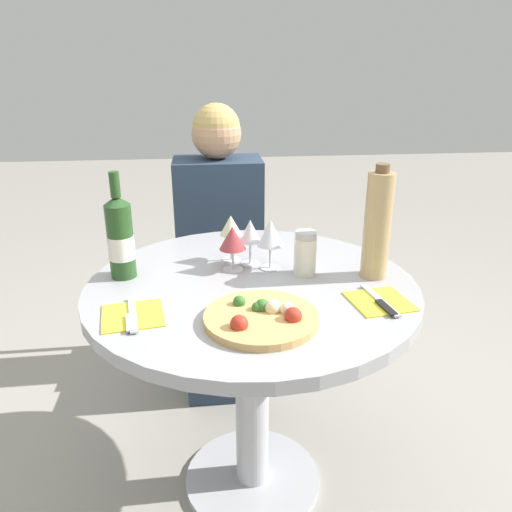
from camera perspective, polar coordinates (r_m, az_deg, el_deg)
ground_plane at (r=1.87m, az=-0.41°, el=-24.29°), size 12.00×12.00×0.00m
dining_table at (r=1.51m, az=-0.46°, el=-8.55°), size 0.95×0.95×0.75m
chair_behind_diner at (r=2.32m, az=-4.15°, el=-1.43°), size 0.37×0.37×0.91m
seated_diner at (r=2.15m, az=-4.06°, el=-0.50°), size 0.37×0.48×1.18m
pizza_large at (r=1.22m, az=0.89°, el=-6.97°), size 0.28×0.28×0.05m
wine_bottle at (r=1.49m, az=-15.24°, el=2.02°), size 0.08×0.08×0.31m
tall_carafe at (r=1.46m, az=13.71°, el=3.44°), size 0.08×0.08×0.33m
sugar_shaker at (r=1.47m, az=5.64°, el=0.30°), size 0.07×0.07×0.13m
wine_glass_front_left at (r=1.49m, az=-2.71°, el=1.99°), size 0.08×0.08×0.14m
wine_glass_center at (r=1.53m, az=-0.67°, el=2.75°), size 0.07×0.07×0.15m
wine_glass_back_left at (r=1.56m, az=-2.90°, el=3.37°), size 0.07×0.07×0.15m
wine_glass_front_right at (r=1.49m, az=1.65°, el=2.59°), size 0.08×0.08×0.16m
place_setting_left at (r=1.29m, az=-13.92°, el=-6.65°), size 0.17×0.19×0.01m
place_setting_right at (r=1.36m, az=13.99°, el=-5.07°), size 0.17×0.19×0.01m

